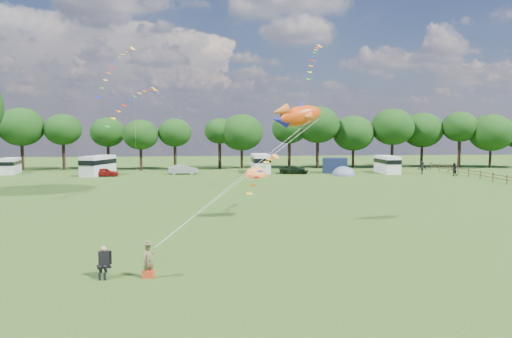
{
  "coord_description": "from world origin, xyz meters",
  "views": [
    {
      "loc": [
        -2.94,
        -26.45,
        6.98
      ],
      "look_at": [
        0.0,
        8.0,
        4.0
      ],
      "focal_mm": 35.0,
      "sensor_mm": 36.0,
      "label": 1
    }
  ],
  "objects": [
    {
      "name": "campervan_d",
      "position": [
        22.83,
        45.58,
        1.38
      ],
      "size": [
        2.5,
        5.35,
        2.57
      ],
      "rotation": [
        0.0,
        0.0,
        1.62
      ],
      "color": "white",
      "rests_on": "ground"
    },
    {
      "name": "car_d",
      "position": [
        8.81,
        45.67,
        0.6
      ],
      "size": [
        4.66,
        2.72,
        1.19
      ],
      "primitive_type": "imported",
      "rotation": [
        0.0,
        0.0,
        1.39
      ],
      "color": "black",
      "rests_on": "ground"
    },
    {
      "name": "fish_kite",
      "position": [
        2.92,
        8.62,
        7.71
      ],
      "size": [
        4.08,
        2.26,
        2.13
      ],
      "rotation": [
        0.0,
        -0.21,
        0.29
      ],
      "color": "#CC3C0A",
      "rests_on": "ground"
    },
    {
      "name": "tent_orange",
      "position": [
        2.82,
        42.29,
        0.02
      ],
      "size": [
        3.29,
        3.6,
        2.57
      ],
      "color": "orange",
      "rests_on": "ground"
    },
    {
      "name": "campervan_b",
      "position": [
        -19.23,
        45.35,
        1.51
      ],
      "size": [
        4.3,
        6.22,
        2.81
      ],
      "rotation": [
        0.0,
        0.0,
        1.21
      ],
      "color": "silver",
      "rests_on": "ground"
    },
    {
      "name": "car_b",
      "position": [
        -7.36,
        46.28,
        0.71
      ],
      "size": [
        4.09,
        1.73,
        1.41
      ],
      "primitive_type": "imported",
      "rotation": [
        0.0,
        0.0,
        1.63
      ],
      "color": "gray",
      "rests_on": "ground"
    },
    {
      "name": "campervan_c",
      "position": [
        4.08,
        47.76,
        1.5
      ],
      "size": [
        2.53,
        5.75,
        2.8
      ],
      "rotation": [
        0.0,
        0.0,
        1.59
      ],
      "color": "silver",
      "rests_on": "ground"
    },
    {
      "name": "awning_navy",
      "position": [
        15.11,
        46.58,
        1.13
      ],
      "size": [
        4.15,
        3.63,
        2.26
      ],
      "primitive_type": "cube",
      "rotation": [
        0.0,
        0.0,
        -0.21
      ],
      "color": "#141E3A",
      "rests_on": "ground"
    },
    {
      "name": "campervan_a",
      "position": [
        -32.67,
        49.29,
        1.23
      ],
      "size": [
        2.58,
        4.9,
        2.3
      ],
      "rotation": [
        0.0,
        0.0,
        1.7
      ],
      "color": "silver",
      "rests_on": "ground"
    },
    {
      "name": "ground_plane",
      "position": [
        0.0,
        0.0,
        0.0
      ],
      "size": [
        180.0,
        180.0,
        0.0
      ],
      "primitive_type": "plane",
      "color": "black",
      "rests_on": "ground"
    },
    {
      "name": "camp_chair",
      "position": [
        -8.02,
        -3.38,
        0.88
      ],
      "size": [
        0.75,
        0.76,
        1.48
      ],
      "rotation": [
        0.0,
        0.0,
        0.33
      ],
      "color": "#99999E",
      "rests_on": "ground"
    },
    {
      "name": "streamer_kite_b",
      "position": [
        -10.03,
        20.57,
        9.39
      ],
      "size": [
        4.21,
        4.76,
        3.82
      ],
      "rotation": [
        0.0,
        0.0,
        1.19
      ],
      "color": "gold",
      "rests_on": "ground"
    },
    {
      "name": "walker_b",
      "position": [
        27.42,
        43.78,
        0.93
      ],
      "size": [
        1.22,
        0.61,
        1.85
      ],
      "primitive_type": "imported",
      "rotation": [
        0.0,
        0.0,
        3.1
      ],
      "color": "black",
      "rests_on": "ground"
    },
    {
      "name": "streamer_kite_d",
      "position": [
        7.84,
        26.33,
        14.41
      ],
      "size": [
        2.66,
        5.02,
        4.28
      ],
      "rotation": [
        0.0,
        0.0,
        0.55
      ],
      "color": "orange",
      "rests_on": "ground"
    },
    {
      "name": "walker_a",
      "position": [
        30.63,
        40.52,
        0.92
      ],
      "size": [
        0.96,
        0.67,
        1.85
      ],
      "primitive_type": "imported",
      "rotation": [
        0.0,
        0.0,
        3.28
      ],
      "color": "black",
      "rests_on": "ground"
    },
    {
      "name": "tree_line",
      "position": [
        5.3,
        54.99,
        6.35
      ],
      "size": [
        102.98,
        10.98,
        10.27
      ],
      "color": "black",
      "rests_on": "ground"
    },
    {
      "name": "car_a",
      "position": [
        -17.93,
        43.99,
        0.6
      ],
      "size": [
        3.75,
        1.81,
        1.2
      ],
      "primitive_type": "imported",
      "rotation": [
        0.0,
        0.0,
        1.68
      ],
      "color": "maroon",
      "rests_on": "ground"
    },
    {
      "name": "tent_greyblue",
      "position": [
        15.44,
        42.58,
        0.02
      ],
      "size": [
        3.47,
        3.8,
        2.58
      ],
      "color": "slate",
      "rests_on": "ground"
    },
    {
      "name": "kite_flyer",
      "position": [
        -5.95,
        -3.65,
        0.79
      ],
      "size": [
        0.69,
        0.64,
        1.58
      ],
      "primitive_type": "imported",
      "rotation": [
        0.0,
        0.0,
        0.6
      ],
      "color": "brown",
      "rests_on": "ground"
    },
    {
      "name": "streamer_kite_a",
      "position": [
        -12.76,
        27.38,
        13.54
      ],
      "size": [
        3.23,
        5.53,
        5.73
      ],
      "rotation": [
        0.0,
        0.0,
        0.97
      ],
      "color": "yellow",
      "rests_on": "ground"
    },
    {
      "name": "fence",
      "position": [
        32.0,
        34.5,
        0.7
      ],
      "size": [
        0.12,
        33.12,
        1.2
      ],
      "color": "#472D19",
      "rests_on": "ground"
    },
    {
      "name": "streamer_kite_c",
      "position": [
        1.23,
        13.38,
        3.69
      ],
      "size": [
        3.15,
        4.88,
        2.79
      ],
      "rotation": [
        0.0,
        0.0,
        0.56
      ],
      "color": "gold",
      "rests_on": "ground"
    },
    {
      "name": "kite_bag",
      "position": [
        -5.98,
        -3.64,
        0.18
      ],
      "size": [
        0.56,
        0.42,
        0.36
      ],
      "primitive_type": "cube",
      "rotation": [
        0.0,
        0.0,
        -0.18
      ],
      "color": "red",
      "rests_on": "ground"
    }
  ]
}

